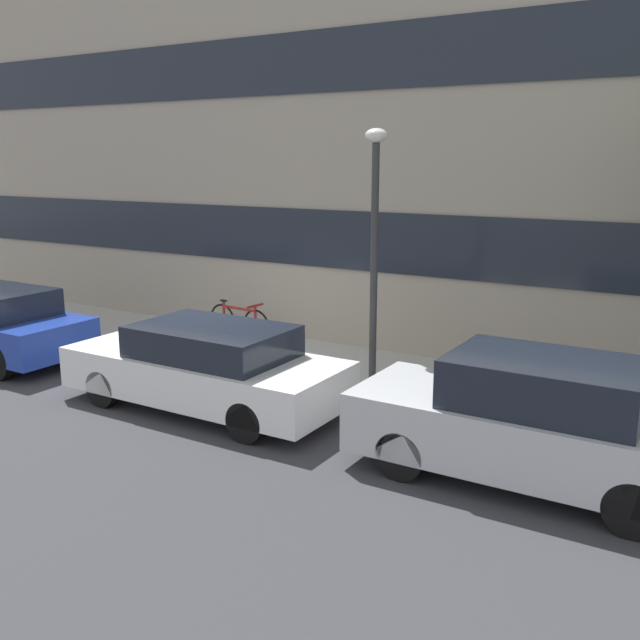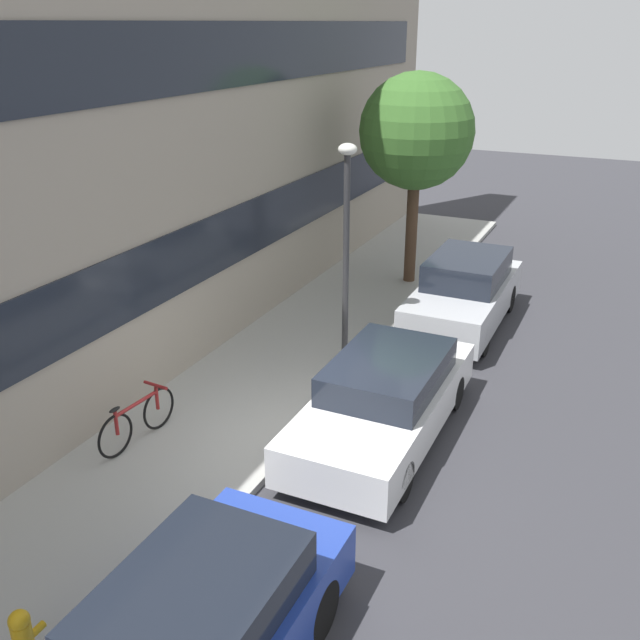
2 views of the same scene
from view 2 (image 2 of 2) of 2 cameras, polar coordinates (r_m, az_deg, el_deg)
ground_plane at (r=10.87m, az=-1.87°, el=-10.21°), size 56.00×56.00×0.00m
sidewalk_strip at (r=11.47m, az=-8.39°, el=-8.22°), size 28.00×2.88×0.11m
rowhouse_facade at (r=11.09m, az=-18.44°, el=16.41°), size 28.00×1.02×9.78m
parked_car_white at (r=10.89m, az=5.18°, el=-6.31°), size 4.33×1.71×1.28m
parked_car_silver at (r=15.08m, az=11.47°, el=2.16°), size 4.04×1.62×1.49m
bicycle at (r=10.97m, az=-14.38°, el=-7.66°), size 1.58×0.44×0.77m
street_tree at (r=16.65m, az=7.72°, el=14.65°), size 2.60×2.60×4.84m
lamp_post at (r=12.38m, az=2.12°, el=7.25°), size 0.32×0.32×3.96m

